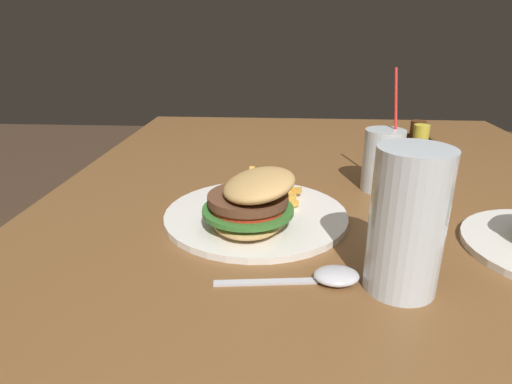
# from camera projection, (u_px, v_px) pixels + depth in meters

# --- Properties ---
(dining_table) EXTENTS (1.54, 1.05, 0.76)m
(dining_table) POSITION_uv_depth(u_px,v_px,m) (345.00, 274.00, 0.70)
(dining_table) COLOR brown
(dining_table) RESTS_ON ground_plane
(meal_plate_near) EXTENTS (0.28, 0.28, 0.10)m
(meal_plate_near) POSITION_uv_depth(u_px,v_px,m) (255.00, 207.00, 0.63)
(meal_plate_near) COLOR white
(meal_plate_near) RESTS_ON dining_table
(beer_glass) EXTENTS (0.08, 0.08, 0.17)m
(beer_glass) POSITION_uv_depth(u_px,v_px,m) (407.00, 224.00, 0.46)
(beer_glass) COLOR silver
(beer_glass) RESTS_ON dining_table
(juice_glass) EXTENTS (0.07, 0.07, 0.21)m
(juice_glass) POSITION_uv_depth(u_px,v_px,m) (382.00, 163.00, 0.77)
(juice_glass) COLOR silver
(juice_glass) RESTS_ON dining_table
(spoon) EXTENTS (0.05, 0.17, 0.02)m
(spoon) POSITION_uv_depth(u_px,v_px,m) (330.00, 276.00, 0.50)
(spoon) COLOR silver
(spoon) RESTS_ON dining_table
(condiment_caddy) EXTENTS (0.11, 0.08, 0.09)m
(condiment_caddy) POSITION_uv_depth(u_px,v_px,m) (416.00, 151.00, 0.91)
(condiment_caddy) COLOR brown
(condiment_caddy) RESTS_ON dining_table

